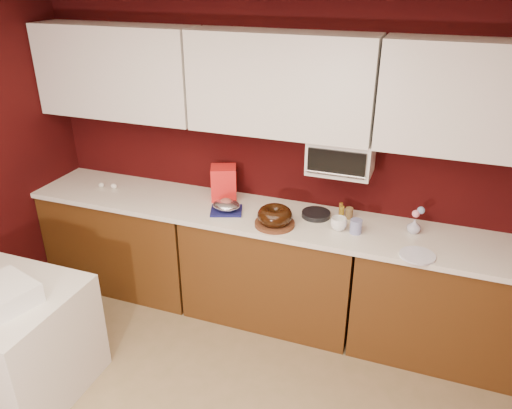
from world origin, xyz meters
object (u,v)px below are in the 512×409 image
at_px(foil_ham_nest, 226,205).
at_px(coffee_mug, 339,223).
at_px(toaster_oven, 341,156).
at_px(flower_vase, 414,225).
at_px(pandoro_box, 224,183).
at_px(bundt_cake, 275,215).
at_px(newspaper_stack, 5,294).
at_px(dining_table, 4,340).
at_px(blue_jar, 356,226).

bearing_deg(foil_ham_nest, coffee_mug, 0.69).
height_order(toaster_oven, flower_vase, toaster_oven).
bearing_deg(flower_vase, toaster_oven, 172.23).
bearing_deg(pandoro_box, bundt_cake, -52.44).
distance_m(foil_ham_nest, newspaper_stack, 1.59).
distance_m(dining_table, foil_ham_nest, 1.75).
height_order(bundt_cake, flower_vase, bundt_cake).
bearing_deg(newspaper_stack, coffee_mug, 37.51).
xyz_separation_m(toaster_oven, bundt_cake, (-0.39, -0.31, -0.39)).
height_order(foil_ham_nest, pandoro_box, pandoro_box).
distance_m(bundt_cake, pandoro_box, 0.61).
relative_size(pandoro_box, blue_jar, 2.67).
bearing_deg(pandoro_box, foil_ham_nest, -85.11).
height_order(toaster_oven, bundt_cake, toaster_oven).
distance_m(flower_vase, newspaper_stack, 2.68).
bearing_deg(dining_table, flower_vase, 30.65).
bearing_deg(blue_jar, dining_table, -147.67).
distance_m(coffee_mug, blue_jar, 0.12).
distance_m(bundt_cake, newspaper_stack, 1.80).
height_order(dining_table, blue_jar, blue_jar).
xyz_separation_m(dining_table, bundt_cake, (1.46, 1.19, 0.61)).
bearing_deg(pandoro_box, blue_jar, -33.52).
height_order(dining_table, newspaper_stack, newspaper_stack).
bearing_deg(dining_table, bundt_cake, 39.20).
bearing_deg(flower_vase, foil_ham_nest, -173.73).
bearing_deg(coffee_mug, foil_ham_nest, -179.31).
distance_m(pandoro_box, coffee_mug, 1.00).
bearing_deg(dining_table, coffee_mug, 34.05).
relative_size(blue_jar, newspaper_stack, 0.28).
bearing_deg(dining_table, pandoro_box, 58.01).
bearing_deg(bundt_cake, coffee_mug, 12.09).
bearing_deg(coffee_mug, newspaper_stack, -142.49).
distance_m(dining_table, pandoro_box, 1.89).
relative_size(coffee_mug, flower_vase, 0.97).
distance_m(dining_table, blue_jar, 2.47).
relative_size(toaster_oven, newspaper_stack, 1.26).
height_order(toaster_oven, blue_jar, toaster_oven).
bearing_deg(newspaper_stack, pandoro_box, 63.67).
bearing_deg(flower_vase, blue_jar, -159.35).
xyz_separation_m(dining_table, foil_ham_nest, (1.05, 1.28, 0.58)).
distance_m(bundt_cake, flower_vase, 0.97).
xyz_separation_m(toaster_oven, blue_jar, (0.18, -0.22, -0.42)).
xyz_separation_m(toaster_oven, flower_vase, (0.56, -0.08, -0.42)).
distance_m(bundt_cake, coffee_mug, 0.45).
distance_m(blue_jar, newspaper_stack, 2.29).
bearing_deg(newspaper_stack, dining_table, 166.11).
bearing_deg(flower_vase, bundt_cake, -166.10).
bearing_deg(pandoro_box, coffee_mug, -34.67).
relative_size(dining_table, foil_ham_nest, 4.77).
height_order(foil_ham_nest, coffee_mug, coffee_mug).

